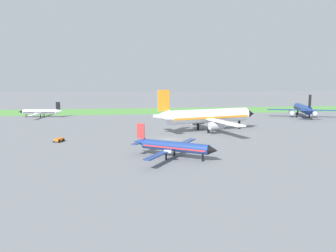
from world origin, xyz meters
The scene contains 7 objects.
ground_plane centered at (0.00, 0.00, 0.00)m, with size 600.00×600.00×0.00m, color slate.
grass_taxiway_strip centered at (0.00, 73.29, 0.04)m, with size 360.00×28.00×0.08m, color #549342.
airplane_midfield_jet centered at (12.64, 11.36, 4.46)m, with size 33.96×34.32×12.38m.
airplane_taxiing_turboprop centered at (-45.21, 53.45, 2.25)m, with size 17.60×20.51×6.15m.
airplane_foreground_turboprop centered at (-1.77, -19.72, 2.34)m, with size 16.28×18.60×6.39m.
airplane_parked_jet_far centered at (59.28, 40.31, 3.46)m, with size 26.42×26.17×9.60m.
baggage_cart_near_gate centered at (-27.50, -0.21, 0.57)m, with size 2.64×2.91×0.90m.
Camera 1 is at (-10.52, -81.41, 15.54)m, focal length 34.65 mm.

